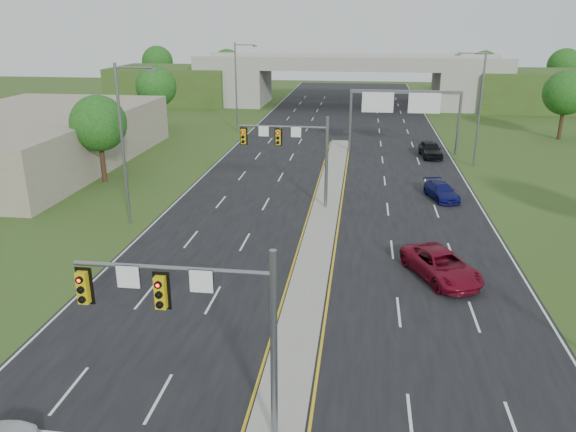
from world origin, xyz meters
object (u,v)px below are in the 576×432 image
(overpass, at_px, (349,84))
(sign_gantry, at_px, (403,104))
(signal_mast_far, at_px, (296,147))
(car_far_a, at_px, (441,265))
(signal_mast_near, at_px, (204,313))
(car_far_c, at_px, (431,149))
(car_far_b, at_px, (442,191))

(overpass, bearing_deg, sign_gantry, -79.21)
(signal_mast_far, distance_m, car_far_a, 15.20)
(overpass, bearing_deg, signal_mast_near, -91.62)
(signal_mast_near, bearing_deg, overpass, 88.38)
(car_far_c, bearing_deg, overpass, 99.72)
(car_far_c, bearing_deg, sign_gantry, 148.34)
(sign_gantry, xyz_separation_m, car_far_b, (2.34, -16.23, -4.59))
(sign_gantry, bearing_deg, overpass, 100.79)
(overpass, xyz_separation_m, car_far_c, (9.67, -36.57, -2.71))
(sign_gantry, distance_m, car_far_c, 5.52)
(sign_gantry, xyz_separation_m, car_far_c, (2.99, -1.49, -4.40))
(car_far_a, bearing_deg, car_far_b, 58.76)
(signal_mast_near, relative_size, sign_gantry, 0.60)
(signal_mast_near, bearing_deg, sign_gantry, 78.75)
(car_far_b, bearing_deg, signal_mast_near, -127.31)
(sign_gantry, xyz_separation_m, overpass, (-6.68, 35.08, -1.69))
(signal_mast_far, height_order, car_far_b, signal_mast_far)
(car_far_b, bearing_deg, overpass, 84.08)
(signal_mast_near, xyz_separation_m, overpass, (2.26, 80.07, -1.17))
(signal_mast_far, xyz_separation_m, sign_gantry, (8.95, 19.99, 0.51))
(signal_mast_far, relative_size, car_far_b, 1.61)
(signal_mast_far, height_order, sign_gantry, signal_mast_far)
(sign_gantry, relative_size, car_far_b, 2.66)
(signal_mast_near, height_order, car_far_b, signal_mast_near)
(car_far_b, xyz_separation_m, car_far_c, (0.65, 14.73, 0.19))
(signal_mast_near, height_order, car_far_c, signal_mast_near)
(car_far_b, bearing_deg, signal_mast_far, -177.43)
(signal_mast_near, height_order, overpass, overpass)
(signal_mast_far, bearing_deg, sign_gantry, 65.89)
(overpass, relative_size, car_far_b, 18.38)
(signal_mast_near, xyz_separation_m, sign_gantry, (8.95, 44.99, 0.51))
(car_far_b, distance_m, car_far_c, 14.75)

